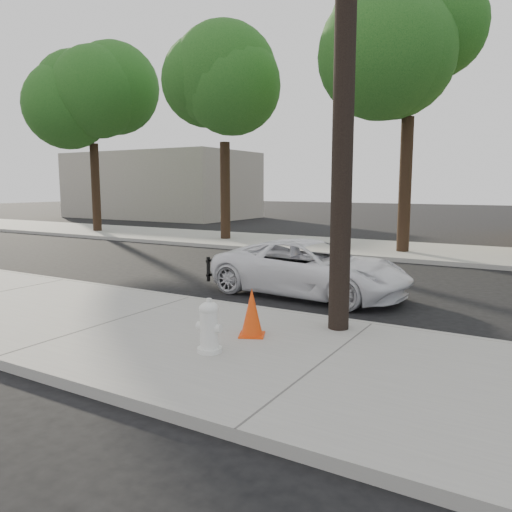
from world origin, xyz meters
name	(u,v)px	position (x,y,z in m)	size (l,w,h in m)	color
ground	(242,287)	(0.00, 0.00, 0.00)	(120.00, 120.00, 0.00)	black
near_sidewalk	(112,325)	(0.00, -4.30, 0.07)	(90.00, 4.40, 0.15)	gray
far_sidewalk	(356,248)	(0.00, 8.50, 0.07)	(90.00, 5.00, 0.15)	gray
curb_near	(190,300)	(0.00, -2.10, 0.07)	(90.00, 0.12, 0.16)	#9E9B93
building_far	(161,185)	(-20.00, 20.00, 2.50)	(14.00, 8.00, 5.00)	gray
utility_pole	(345,43)	(3.60, -2.70, 4.70)	(1.40, 0.34, 9.00)	black
tree_a	(92,105)	(-13.80, 7.85, 6.53)	(4.65, 4.50, 9.00)	black
tree_b	(226,100)	(-5.81, 8.06, 6.15)	(4.34, 4.20, 8.45)	black
tree_c	(416,55)	(2.22, 7.64, 6.91)	(4.96, 4.80, 9.55)	black
police_cruiser	(310,268)	(1.86, -0.01, 0.64)	(2.11, 4.59, 1.27)	white
fire_hydrant	(209,328)	(2.45, -4.77, 0.51)	(0.39, 0.36, 0.74)	silver
traffic_cone	(252,313)	(2.57, -3.78, 0.52)	(0.52, 0.52, 0.77)	#EF420C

